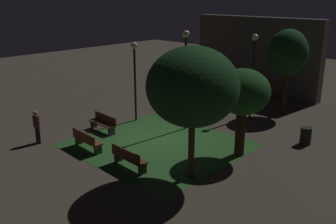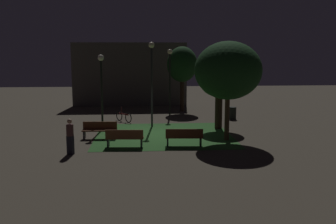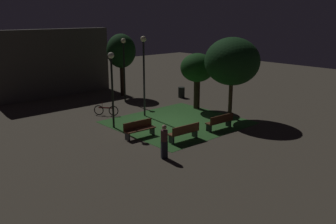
% 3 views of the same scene
% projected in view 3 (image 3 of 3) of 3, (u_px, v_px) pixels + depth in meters
% --- Properties ---
extents(ground_plane, '(60.00, 60.00, 0.00)m').
position_uv_depth(ground_plane, '(166.00, 123.00, 22.12)').
color(ground_plane, '#4C4438').
extents(grass_lawn, '(7.36, 6.92, 0.01)m').
position_uv_depth(grass_lawn, '(178.00, 122.00, 22.16)').
color(grass_lawn, '#2D6028').
rests_on(grass_lawn, ground).
extents(bench_path_side, '(1.83, 0.60, 0.88)m').
position_uv_depth(bench_path_side, '(184.00, 132.00, 18.85)').
color(bench_path_side, brown).
rests_on(bench_path_side, ground).
extents(bench_lawn_edge, '(1.83, 0.60, 0.88)m').
position_uv_depth(bench_lawn_edge, '(220.00, 121.00, 20.70)').
color(bench_lawn_edge, '#512D19').
rests_on(bench_lawn_edge, ground).
extents(bench_by_lamp, '(1.82, 0.58, 0.88)m').
position_uv_depth(bench_by_lamp, '(139.00, 128.00, 19.41)').
color(bench_by_lamp, brown).
rests_on(bench_by_lamp, ground).
extents(tree_left_canopy, '(3.40, 3.40, 5.08)m').
position_uv_depth(tree_left_canopy, '(232.00, 62.00, 22.23)').
color(tree_left_canopy, '#423021').
rests_on(tree_left_canopy, ground).
extents(tree_lawn_side, '(2.30, 2.30, 4.94)m').
position_uv_depth(tree_lawn_side, '(121.00, 51.00, 28.60)').
color(tree_lawn_side, '#2D2116').
rests_on(tree_lawn_side, ground).
extents(tree_back_left, '(2.33, 2.33, 3.85)m').
position_uv_depth(tree_back_left, '(197.00, 69.00, 24.77)').
color(tree_back_left, '#2D2116').
rests_on(tree_back_left, ground).
extents(lamp_post_plaza_west, '(0.36, 0.36, 5.11)m').
position_uv_depth(lamp_post_plaza_west, '(144.00, 63.00, 22.72)').
color(lamp_post_plaza_west, black).
rests_on(lamp_post_plaza_west, ground).
extents(lamp_post_plaza_east, '(0.36, 0.36, 4.38)m').
position_uv_depth(lamp_post_plaza_east, '(112.00, 77.00, 20.38)').
color(lamp_post_plaza_east, black).
rests_on(lamp_post_plaza_east, ground).
extents(lamp_post_near_wall, '(0.36, 0.36, 4.72)m').
position_uv_depth(lamp_post_near_wall, '(124.00, 59.00, 26.66)').
color(lamp_post_near_wall, black).
rests_on(lamp_post_near_wall, ground).
extents(trash_bin, '(0.51, 0.51, 0.83)m').
position_uv_depth(trash_bin, '(181.00, 92.00, 28.72)').
color(trash_bin, black).
rests_on(trash_bin, ground).
extents(bicycle, '(1.09, 1.34, 0.93)m').
position_uv_depth(bicycle, '(106.00, 110.00, 23.63)').
color(bicycle, black).
rests_on(bicycle, ground).
extents(pedestrian, '(0.34, 0.32, 1.61)m').
position_uv_depth(pedestrian, '(164.00, 141.00, 16.44)').
color(pedestrian, black).
rests_on(pedestrian, ground).
extents(building_wall_backdrop, '(9.56, 0.80, 5.30)m').
position_uv_depth(building_wall_backdrop, '(54.00, 63.00, 28.73)').
color(building_wall_backdrop, '#4C4742').
rests_on(building_wall_backdrop, ground).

